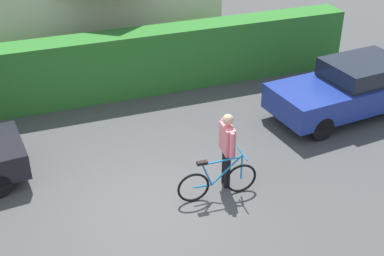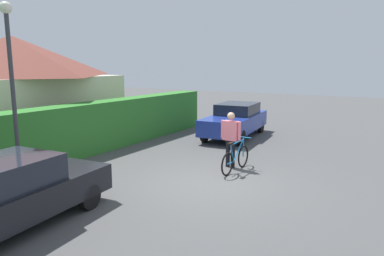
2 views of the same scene
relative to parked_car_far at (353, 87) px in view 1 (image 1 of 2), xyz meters
The scene contains 5 objects.
ground_plane 6.51m from the parked_car_far, 160.99° to the right, with size 60.00×60.00×0.00m, color #484848.
hedge_row 6.92m from the parked_car_far, 152.05° to the left, with size 15.20×0.90×1.79m, color #2E7429.
parked_car_far is the anchor object (origin of this frame).
bicycle 5.24m from the parked_car_far, 155.50° to the right, with size 1.72×0.50×0.96m.
person_rider 4.80m from the parked_car_far, 157.41° to the right, with size 0.25×0.68×1.71m.
Camera 1 is at (-2.18, -8.08, 6.68)m, focal length 49.11 mm.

